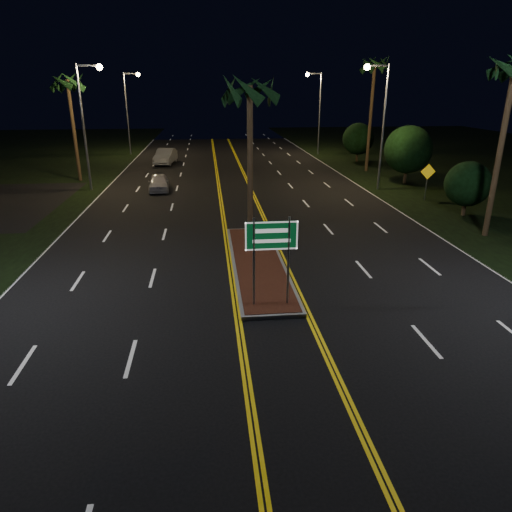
{
  "coord_description": "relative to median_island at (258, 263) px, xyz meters",
  "views": [
    {
      "loc": [
        -2.07,
        -11.74,
        7.4
      ],
      "look_at": [
        -0.5,
        3.03,
        1.9
      ],
      "focal_mm": 32.0,
      "sensor_mm": 36.0,
      "label": 1
    }
  ],
  "objects": [
    {
      "name": "streetlight_left_far",
      "position": [
        -10.61,
        37.0,
        5.57
      ],
      "size": [
        1.91,
        0.44,
        9.0
      ],
      "color": "gray",
      "rests_on": "ground"
    },
    {
      "name": "shrub_near",
      "position": [
        13.5,
        7.0,
        1.86
      ],
      "size": [
        2.7,
        2.7,
        3.3
      ],
      "color": "#382819",
      "rests_on": "ground"
    },
    {
      "name": "ground",
      "position": [
        0.0,
        -7.0,
        -0.08
      ],
      "size": [
        120.0,
        120.0,
        0.0
      ],
      "primitive_type": "plane",
      "color": "black",
      "rests_on": "ground"
    },
    {
      "name": "car_near",
      "position": [
        -5.8,
        16.28,
        0.65
      ],
      "size": [
        2.17,
        4.49,
        1.46
      ],
      "primitive_type": "imported",
      "rotation": [
        0.0,
        0.0,
        0.07
      ],
      "color": "#B7B6BD",
      "rests_on": "ground"
    },
    {
      "name": "streetlight_left_mid",
      "position": [
        -10.61,
        17.0,
        5.57
      ],
      "size": [
        1.91,
        0.44,
        9.0
      ],
      "color": "gray",
      "rests_on": "ground"
    },
    {
      "name": "warning_sign",
      "position": [
        13.0,
        11.18,
        1.54
      ],
      "size": [
        1.05,
        0.08,
        2.5
      ],
      "rotation": [
        0.0,
        0.0,
        0.01
      ],
      "color": "gray",
      "rests_on": "ground"
    },
    {
      "name": "streetlight_right_far",
      "position": [
        10.61,
        35.0,
        5.57
      ],
      "size": [
        1.91,
        0.44,
        9.0
      ],
      "color": "gray",
      "rests_on": "ground"
    },
    {
      "name": "shrub_mid",
      "position": [
        14.0,
        17.0,
        2.64
      ],
      "size": [
        3.78,
        3.78,
        4.62
      ],
      "color": "#382819",
      "rests_on": "ground"
    },
    {
      "name": "palm_median",
      "position": [
        0.0,
        3.5,
        7.19
      ],
      "size": [
        2.4,
        2.4,
        8.3
      ],
      "color": "#382819",
      "rests_on": "ground"
    },
    {
      "name": "highway_sign",
      "position": [
        0.0,
        -4.2,
        2.32
      ],
      "size": [
        1.8,
        0.08,
        3.2
      ],
      "color": "gray",
      "rests_on": "ground"
    },
    {
      "name": "palm_left_far",
      "position": [
        -12.8,
        21.0,
        7.66
      ],
      "size": [
        2.4,
        2.4,
        8.8
      ],
      "color": "#382819",
      "rests_on": "ground"
    },
    {
      "name": "palm_right_far",
      "position": [
        12.8,
        23.0,
        9.06
      ],
      "size": [
        2.4,
        2.4,
        10.3
      ],
      "color": "#382819",
      "rests_on": "ground"
    },
    {
      "name": "shrub_far",
      "position": [
        13.8,
        29.0,
        2.25
      ],
      "size": [
        3.24,
        3.24,
        3.96
      ],
      "color": "#382819",
      "rests_on": "ground"
    },
    {
      "name": "streetlight_right_mid",
      "position": [
        10.61,
        15.0,
        5.57
      ],
      "size": [
        1.91,
        0.44,
        9.0
      ],
      "color": "gray",
      "rests_on": "ground"
    },
    {
      "name": "car_far",
      "position": [
        -6.32,
        29.39,
        0.8
      ],
      "size": [
        3.0,
        5.59,
        1.78
      ],
      "primitive_type": "imported",
      "rotation": [
        0.0,
        0.0,
        -0.14
      ],
      "color": "#B2B6BC",
      "rests_on": "ground"
    },
    {
      "name": "median_island",
      "position": [
        0.0,
        0.0,
        0.0
      ],
      "size": [
        2.25,
        10.25,
        0.17
      ],
      "color": "gray",
      "rests_on": "ground"
    }
  ]
}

